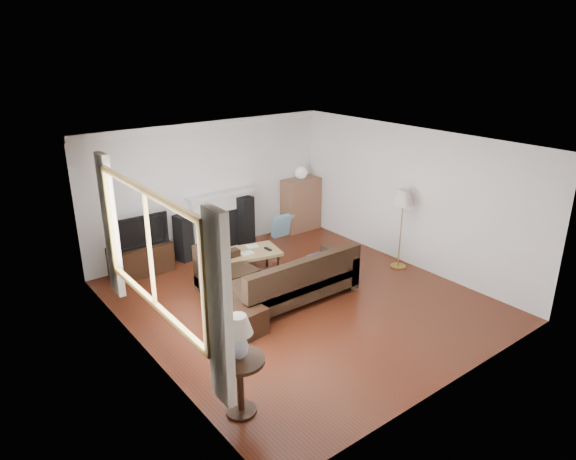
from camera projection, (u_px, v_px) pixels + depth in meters
room at (300, 226)px, 7.72m from camera, size 5.10×5.60×2.54m
window at (150, 250)px, 6.07m from camera, size 0.12×2.74×1.54m
curtain_near at (219, 310)px, 5.02m from camera, size 0.10×0.35×2.10m
curtain_far at (110, 226)px, 7.28m from camera, size 0.10×0.35×2.10m
fireplace at (221, 221)px, 10.00m from camera, size 1.40×0.26×1.15m
tv_stand at (141, 259)px, 9.00m from camera, size 1.06×0.48×0.53m
television at (138, 230)px, 8.81m from camera, size 0.98×0.13×0.57m
speaker_left at (184, 238)px, 9.49m from camera, size 0.30×0.34×0.88m
speaker_right at (244, 221)px, 10.21m from camera, size 0.33×0.37×1.00m
bookshelf at (301, 204)px, 11.01m from camera, size 0.82×0.39×1.13m
globe_lamp at (301, 173)px, 10.77m from camera, size 0.26×0.26×0.26m
sectional_sofa at (292, 278)px, 8.02m from camera, size 2.34×1.71×0.76m
coffee_table at (245, 264)px, 8.87m from camera, size 1.33×0.91×0.47m
footstool at (246, 321)px, 7.17m from camera, size 0.51×0.51×0.40m
floor_lamp at (401, 229)px, 9.09m from camera, size 0.46×0.46×1.46m
side_table at (240, 386)px, 5.58m from camera, size 0.56×0.56×0.70m
table_lamp at (238, 338)px, 5.37m from camera, size 0.32×0.32×0.51m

